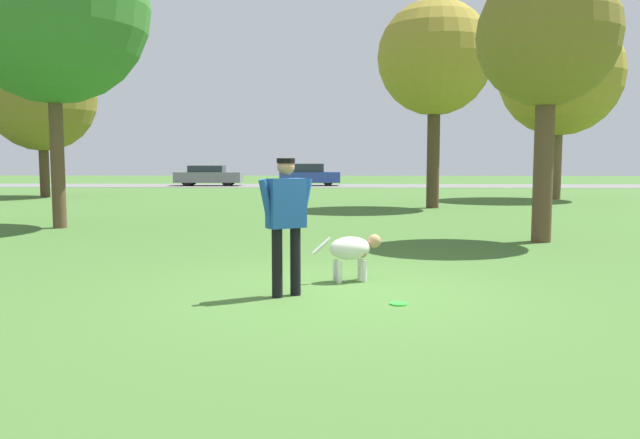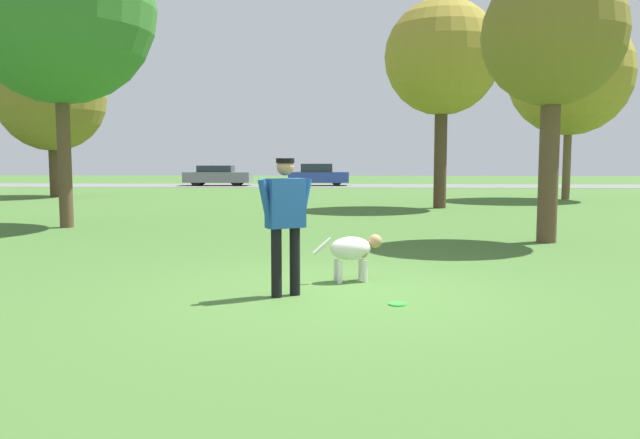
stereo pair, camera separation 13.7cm
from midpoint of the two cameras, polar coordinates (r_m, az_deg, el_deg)
name	(u,v)px [view 2 (the right image)]	position (r m, az deg, el deg)	size (l,w,h in m)	color
ground_plane	(332,293)	(7.87, 1.64, -6.74)	(120.00, 120.00, 0.00)	#426B2D
far_road_strip	(348,186)	(40.74, 2.66, 3.10)	(120.00, 6.00, 0.01)	slate
person	(285,214)	(7.55, -2.66, 0.48)	(0.66, 0.47, 1.69)	black
dog	(353,250)	(8.55, 3.53, -2.77)	(0.97, 0.48, 0.64)	silver
frisbee	(397,304)	(7.30, 7.64, -7.67)	(0.21, 0.21, 0.02)	#33D838
tree_near_left	(59,8)	(16.99, -22.56, 17.44)	(4.61, 4.61, 7.63)	brown
tree_far_left	(51,98)	(31.05, -23.25, 10.19)	(4.81, 4.81, 6.89)	#4C3826
tree_near_right	(553,37)	(13.62, 20.82, 15.31)	(2.80, 2.80, 5.53)	brown
tree_mid_center	(442,58)	(22.38, 11.29, 14.26)	(3.93, 3.93, 7.14)	#4C3826
tree_far_right	(570,74)	(28.73, 22.02, 12.22)	(5.11, 5.11, 7.81)	brown
parked_car_grey	(218,176)	(41.40, -9.26, 3.99)	(4.35, 1.94, 1.32)	slate
parked_car_blue	(318,175)	(40.90, -0.07, 4.09)	(3.97, 1.87, 1.44)	#284293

